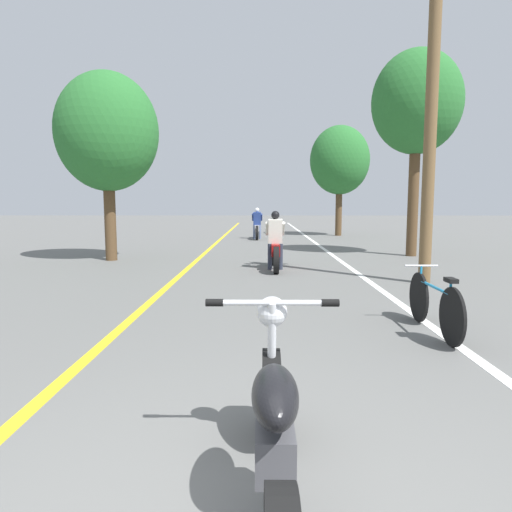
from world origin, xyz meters
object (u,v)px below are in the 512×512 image
(roadside_tree_right_near, at_px, (417,104))
(roadside_tree_left, at_px, (107,133))
(motorcycle_rider_lead, at_px, (275,248))
(utility_pole, at_px, (431,117))
(motorcycle_rider_far, at_px, (257,227))
(motorcycle_foreground, at_px, (275,430))
(roadside_tree_right_far, at_px, (340,161))
(bicycle_parked, at_px, (434,304))

(roadside_tree_right_near, distance_m, roadside_tree_left, 9.08)
(roadside_tree_right_near, relative_size, motorcycle_rider_lead, 2.94)
(utility_pole, relative_size, motorcycle_rider_far, 3.13)
(utility_pole, xyz_separation_m, roadside_tree_right_near, (1.34, 4.89, 1.29))
(motorcycle_foreground, relative_size, motorcycle_rider_lead, 1.04)
(roadside_tree_right_far, xyz_separation_m, roadside_tree_left, (-8.20, -10.16, -0.17))
(roadside_tree_right_near, relative_size, bicycle_parked, 3.47)
(motorcycle_foreground, relative_size, motorcycle_rider_far, 1.06)
(roadside_tree_right_near, bearing_deg, roadside_tree_left, -172.45)
(roadside_tree_right_near, xyz_separation_m, roadside_tree_right_far, (-0.74, 8.97, -0.85))
(roadside_tree_right_far, relative_size, roadside_tree_left, 1.04)
(motorcycle_foreground, xyz_separation_m, bicycle_parked, (2.10, 3.35, -0.07))
(motorcycle_foreground, bearing_deg, roadside_tree_right_far, 79.49)
(utility_pole, relative_size, roadside_tree_right_far, 1.17)
(utility_pole, height_order, bicycle_parked, utility_pole)
(bicycle_parked, bearing_deg, roadside_tree_right_far, 84.24)
(roadside_tree_left, height_order, bicycle_parked, roadside_tree_left)
(motorcycle_foreground, relative_size, bicycle_parked, 1.22)
(utility_pole, distance_m, roadside_tree_left, 8.46)
(roadside_tree_right_far, xyz_separation_m, motorcycle_foreground, (-3.86, -20.80, -3.30))
(roadside_tree_right_near, distance_m, motorcycle_rider_lead, 6.60)
(motorcycle_rider_lead, distance_m, motorcycle_rider_far, 9.72)
(utility_pole, xyz_separation_m, motorcycle_rider_lead, (-2.97, 1.96, -2.76))
(roadside_tree_right_near, distance_m, motorcycle_foreground, 13.35)
(motorcycle_foreground, height_order, bicycle_parked, motorcycle_foreground)
(roadside_tree_right_near, height_order, motorcycle_rider_far, roadside_tree_right_near)
(motorcycle_rider_lead, xyz_separation_m, bicycle_parked, (1.81, -5.55, -0.17))
(roadside_tree_right_far, relative_size, bicycle_parked, 3.07)
(bicycle_parked, bearing_deg, motorcycle_foreground, -122.10)
(motorcycle_rider_lead, relative_size, bicycle_parked, 1.18)
(roadside_tree_right_near, bearing_deg, motorcycle_foreground, -111.24)
(motorcycle_rider_lead, bearing_deg, motorcycle_rider_far, 93.06)
(utility_pole, bearing_deg, roadside_tree_right_far, 87.53)
(roadside_tree_right_far, bearing_deg, roadside_tree_right_near, -85.29)
(utility_pole, distance_m, motorcycle_foreground, 8.18)
(roadside_tree_right_near, xyz_separation_m, roadside_tree_left, (-8.94, -1.18, -1.01))
(roadside_tree_left, distance_m, motorcycle_rider_lead, 5.80)
(utility_pole, distance_m, motorcycle_rider_lead, 4.50)
(motorcycle_foreground, bearing_deg, motorcycle_rider_lead, 88.14)
(motorcycle_foreground, height_order, motorcycle_rider_far, motorcycle_rider_far)
(roadside_tree_left, xyz_separation_m, motorcycle_rider_lead, (4.63, -1.75, -3.03))
(roadside_tree_right_far, xyz_separation_m, motorcycle_rider_far, (-4.09, -2.20, -3.20))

